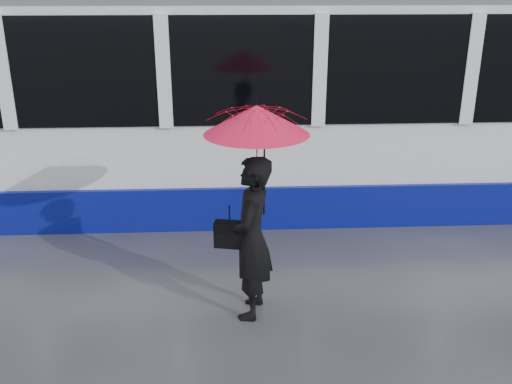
{
  "coord_description": "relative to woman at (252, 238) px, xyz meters",
  "views": [
    {
      "loc": [
        1.1,
        -6.09,
        3.31
      ],
      "look_at": [
        1.41,
        -0.19,
        1.1
      ],
      "focal_mm": 40.0,
      "sensor_mm": 36.0,
      "label": 1
    }
  ],
  "objects": [
    {
      "name": "ground",
      "position": [
        -1.33,
        0.88,
        -0.86
      ],
      "size": [
        90.0,
        90.0,
        0.0
      ],
      "primitive_type": "plane",
      "color": "#2C2C31",
      "rests_on": "ground"
    },
    {
      "name": "rails",
      "position": [
        -1.33,
        3.38,
        -0.85
      ],
      "size": [
        34.0,
        1.51,
        0.02
      ],
      "color": "#3F3D38",
      "rests_on": "ground"
    },
    {
      "name": "woman",
      "position": [
        0.0,
        0.0,
        0.0
      ],
      "size": [
        0.54,
        0.7,
        1.72
      ],
      "primitive_type": "imported",
      "rotation": [
        0.0,
        0.0,
        -1.79
      ],
      "color": "black",
      "rests_on": "ground"
    },
    {
      "name": "umbrella",
      "position": [
        0.05,
        0.0,
        1.02
      ],
      "size": [
        1.2,
        1.2,
        1.16
      ],
      "rotation": [
        0.0,
        0.0,
        -0.21
      ],
      "color": "#E91371",
      "rests_on": "ground"
    },
    {
      "name": "handbag",
      "position": [
        -0.22,
        0.02,
        0.04
      ],
      "size": [
        0.33,
        0.2,
        0.45
      ],
      "rotation": [
        0.0,
        0.0,
        -0.21
      ],
      "color": "black",
      "rests_on": "ground"
    }
  ]
}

